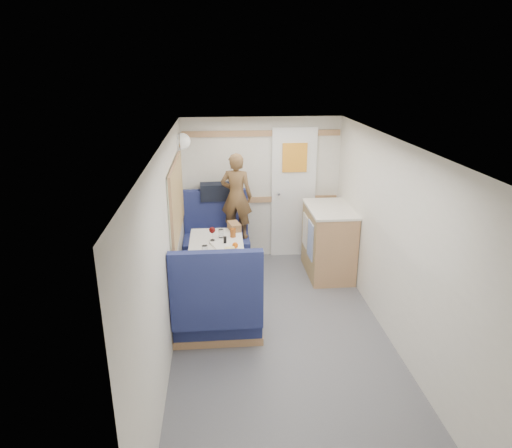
{
  "coord_description": "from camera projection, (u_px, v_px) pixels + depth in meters",
  "views": [
    {
      "loc": [
        -0.61,
        -3.94,
        2.68
      ],
      "look_at": [
        -0.19,
        0.9,
        0.96
      ],
      "focal_mm": 32.0,
      "sensor_mm": 36.0,
      "label": 1
    }
  ],
  "objects": [
    {
      "name": "dinette_table",
      "position": [
        217.0,
        254.0,
        5.34
      ],
      "size": [
        0.62,
        0.92,
        0.72
      ],
      "color": "white",
      "rests_on": "floor"
    },
    {
      "name": "bread_loaf",
      "position": [
        234.0,
        226.0,
        5.64
      ],
      "size": [
        0.17,
        0.25,
        0.09
      ],
      "primitive_type": "cube",
      "rotation": [
        0.0,
        0.0,
        0.25
      ],
      "color": "olive",
      "rests_on": "dinette_table"
    },
    {
      "name": "cheese_block",
      "position": [
        230.0,
        249.0,
        4.98
      ],
      "size": [
        0.12,
        0.08,
        0.04
      ],
      "primitive_type": "cube",
      "rotation": [
        0.0,
        0.0,
        0.14
      ],
      "color": "#DAC47D",
      "rests_on": "tray"
    },
    {
      "name": "wall_back",
      "position": [
        262.0,
        189.0,
        6.42
      ],
      "size": [
        2.2,
        0.02,
        2.0
      ],
      "primitive_type": "cube",
      "color": "silver",
      "rests_on": "floor"
    },
    {
      "name": "beer_glass",
      "position": [
        233.0,
        233.0,
        5.41
      ],
      "size": [
        0.07,
        0.07,
        0.11
      ],
      "primitive_type": "cylinder",
      "color": "#8F4514",
      "rests_on": "dinette_table"
    },
    {
      "name": "wall_left",
      "position": [
        167.0,
        255.0,
        4.22
      ],
      "size": [
        0.02,
        4.5,
        2.0
      ],
      "primitive_type": "cube",
      "color": "silver",
      "rests_on": "floor"
    },
    {
      "name": "ceiling",
      "position": [
        287.0,
        145.0,
        3.97
      ],
      "size": [
        4.5,
        4.5,
        0.0
      ],
      "primitive_type": "plane",
      "rotation": [
        3.14,
        0.0,
        0.0
      ],
      "color": "silver",
      "rests_on": "wall_back"
    },
    {
      "name": "floor",
      "position": [
        282.0,
        341.0,
        4.64
      ],
      "size": [
        4.5,
        4.5,
        0.0
      ],
      "primitive_type": "plane",
      "color": "#515156",
      "rests_on": "ground"
    },
    {
      "name": "person",
      "position": [
        236.0,
        196.0,
        5.98
      ],
      "size": [
        0.47,
        0.37,
        1.15
      ],
      "primitive_type": "imported",
      "rotation": [
        0.0,
        0.0,
        2.9
      ],
      "color": "brown",
      "rests_on": "bench_far"
    },
    {
      "name": "wine_glass",
      "position": [
        212.0,
        231.0,
        5.28
      ],
      "size": [
        0.08,
        0.08,
        0.17
      ],
      "color": "white",
      "rests_on": "dinette_table"
    },
    {
      "name": "wall_right",
      "position": [
        397.0,
        247.0,
        4.39
      ],
      "size": [
        0.02,
        4.5,
        2.0
      ],
      "primitive_type": "cube",
      "color": "silver",
      "rests_on": "floor"
    },
    {
      "name": "oak_trim_low",
      "position": [
        262.0,
        200.0,
        6.45
      ],
      "size": [
        2.15,
        0.02,
        0.08
      ],
      "primitive_type": "cube",
      "color": "olive",
      "rests_on": "wall_back"
    },
    {
      "name": "bench_far",
      "position": [
        217.0,
        247.0,
        6.24
      ],
      "size": [
        0.9,
        0.59,
        1.05
      ],
      "color": "#191A50",
      "rests_on": "floor"
    },
    {
      "name": "galley_counter",
      "position": [
        328.0,
        241.0,
        6.01
      ],
      "size": [
        0.57,
        0.92,
        0.92
      ],
      "color": "olive",
      "rests_on": "floor"
    },
    {
      "name": "tumbler_right",
      "position": [
        221.0,
        233.0,
        5.4
      ],
      "size": [
        0.06,
        0.06,
        0.1
      ],
      "primitive_type": "cylinder",
      "color": "silver",
      "rests_on": "dinette_table"
    },
    {
      "name": "oak_trim_high",
      "position": [
        262.0,
        133.0,
        6.14
      ],
      "size": [
        2.15,
        0.02,
        0.08
      ],
      "primitive_type": "cube",
      "color": "olive",
      "rests_on": "wall_back"
    },
    {
      "name": "tumbler_left",
      "position": [
        205.0,
        250.0,
        4.91
      ],
      "size": [
        0.07,
        0.07,
        0.11
      ],
      "primitive_type": "cylinder",
      "color": "white",
      "rests_on": "dinette_table"
    },
    {
      "name": "dome_light",
      "position": [
        182.0,
        141.0,
        5.71
      ],
      "size": [
        0.2,
        0.2,
        0.2
      ],
      "primitive_type": "sphere",
      "color": "white",
      "rests_on": "wall_left"
    },
    {
      "name": "tray",
      "position": [
        226.0,
        246.0,
        5.13
      ],
      "size": [
        0.39,
        0.44,
        0.02
      ],
      "primitive_type": "cube",
      "rotation": [
        0.0,
        0.0,
        0.38
      ],
      "color": "white",
      "rests_on": "dinette_table"
    },
    {
      "name": "duffel_bag",
      "position": [
        218.0,
        192.0,
        6.24
      ],
      "size": [
        0.48,
        0.24,
        0.23
      ],
      "primitive_type": "cube",
      "rotation": [
        0.0,
        0.0,
        0.04
      ],
      "color": "black",
      "rests_on": "ledge"
    },
    {
      "name": "ledge",
      "position": [
        216.0,
        201.0,
        6.28
      ],
      "size": [
        0.9,
        0.14,
        0.04
      ],
      "primitive_type": "cube",
      "color": "olive",
      "rests_on": "bench_far"
    },
    {
      "name": "pepper_grinder",
      "position": [
        225.0,
        241.0,
        5.18
      ],
      "size": [
        0.04,
        0.04,
        0.1
      ],
      "primitive_type": "cylinder",
      "color": "black",
      "rests_on": "dinette_table"
    },
    {
      "name": "bench_near",
      "position": [
        218.0,
        312.0,
        4.61
      ],
      "size": [
        0.9,
        0.59,
        1.05
      ],
      "color": "#191A50",
      "rests_on": "floor"
    },
    {
      "name": "side_window",
      "position": [
        176.0,
        199.0,
        5.07
      ],
      "size": [
        0.04,
        1.3,
        0.72
      ],
      "primitive_type": "cube",
      "color": "#98A088",
      "rests_on": "wall_left"
    },
    {
      "name": "orange_fruit",
      "position": [
        235.0,
        245.0,
        5.05
      ],
      "size": [
        0.07,
        0.07,
        0.07
      ],
      "primitive_type": "sphere",
      "color": "#DD6309",
      "rests_on": "tray"
    },
    {
      "name": "rear_door",
      "position": [
        293.0,
        191.0,
        6.43
      ],
      "size": [
        0.62,
        0.12,
        1.86
      ],
      "color": "white",
      "rests_on": "wall_back"
    }
  ]
}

